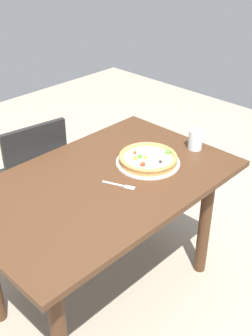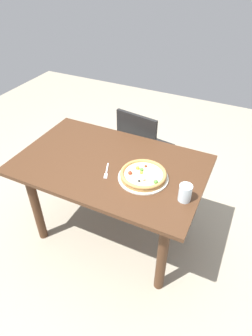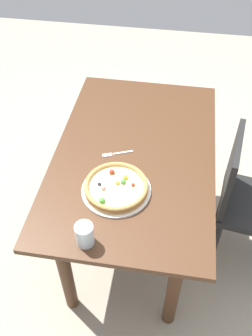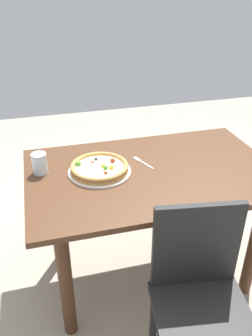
{
  "view_description": "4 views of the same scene",
  "coord_description": "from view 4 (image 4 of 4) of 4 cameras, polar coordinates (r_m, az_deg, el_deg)",
  "views": [
    {
      "loc": [
        1.14,
        1.26,
        1.85
      ],
      "look_at": [
        -0.14,
        0.02,
        0.78
      ],
      "focal_mm": 44.44,
      "sensor_mm": 36.0,
      "label": 1
    },
    {
      "loc": [
        -0.8,
        1.41,
        1.99
      ],
      "look_at": [
        -0.14,
        0.02,
        0.78
      ],
      "focal_mm": 30.84,
      "sensor_mm": 36.0,
      "label": 2
    },
    {
      "loc": [
        -1.41,
        -0.18,
        2.13
      ],
      "look_at": [
        -0.14,
        0.02,
        0.78
      ],
      "focal_mm": 40.02,
      "sensor_mm": 36.0,
      "label": 3
    },
    {
      "loc": [
        -0.55,
        -1.52,
        1.7
      ],
      "look_at": [
        -0.14,
        0.02,
        0.78
      ],
      "focal_mm": 37.12,
      "sensor_mm": 36.0,
      "label": 4
    }
  ],
  "objects": [
    {
      "name": "ground_plane",
      "position": [
        2.34,
        3.57,
        -16.78
      ],
      "size": [
        6.0,
        6.0,
        0.0
      ],
      "primitive_type": "plane",
      "color": "#9E937F"
    },
    {
      "name": "dining_table",
      "position": [
        1.93,
        4.16,
        -3.7
      ],
      "size": [
        1.33,
        0.84,
        0.76
      ],
      "color": "#472B19",
      "rests_on": "ground"
    },
    {
      "name": "chair_near",
      "position": [
        1.59,
        12.06,
        -20.17
      ],
      "size": [
        0.46,
        0.46,
        0.89
      ],
      "rotation": [
        0.0,
        0.0,
        2.99
      ],
      "color": "black",
      "rests_on": "ground"
    },
    {
      "name": "plate",
      "position": [
        1.84,
        -4.35,
        -0.58
      ],
      "size": [
        0.33,
        0.33,
        0.01
      ],
      "primitive_type": "cylinder",
      "color": "silver",
      "rests_on": "dining_table"
    },
    {
      "name": "pizza",
      "position": [
        1.83,
        -4.38,
        0.11
      ],
      "size": [
        0.31,
        0.31,
        0.05
      ],
      "color": "#B78447",
      "rests_on": "plate"
    },
    {
      "name": "fork",
      "position": [
        1.94,
        2.58,
        1.03
      ],
      "size": [
        0.08,
        0.16,
        0.0
      ],
      "rotation": [
        0.0,
        0.0,
        1.96
      ],
      "color": "silver",
      "rests_on": "dining_table"
    },
    {
      "name": "drinking_glass",
      "position": [
        1.86,
        -13.99,
        0.74
      ],
      "size": [
        0.08,
        0.08,
        0.11
      ],
      "primitive_type": "cylinder",
      "color": "silver",
      "rests_on": "dining_table"
    }
  ]
}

